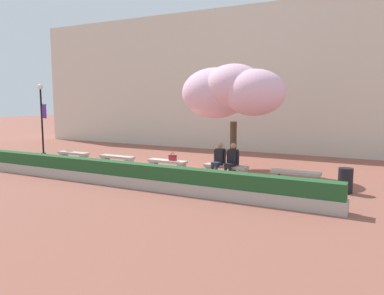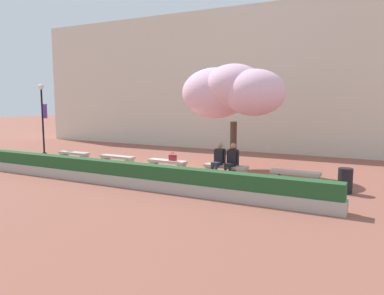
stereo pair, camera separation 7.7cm
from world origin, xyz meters
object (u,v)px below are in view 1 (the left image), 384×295
object	(u,v)px
stone_bench_west_end	(74,155)
cherry_tree_main	(231,91)
stone_bench_near_east	(226,169)
person_seated_left	(219,158)
stone_bench_center	(167,164)
stone_bench_east_end	(295,175)
lamp_post_with_banner	(42,113)
trash_bin	(345,181)
handbag	(173,157)
person_seated_right	(232,159)
stone_bench_near_west	(117,159)

from	to	relation	value
stone_bench_west_end	cherry_tree_main	distance (m)	7.96
stone_bench_near_east	person_seated_left	world-z (taller)	person_seated_left
stone_bench_center	stone_bench_east_end	world-z (taller)	same
stone_bench_center	lamp_post_with_banner	bearing A→B (deg)	174.29
stone_bench_center	trash_bin	bearing A→B (deg)	-4.58
stone_bench_near_east	lamp_post_with_banner	xyz separation A→B (m)	(-10.59, 0.80, 1.92)
cherry_tree_main	lamp_post_with_banner	world-z (taller)	cherry_tree_main
stone_bench_west_end	stone_bench_east_end	distance (m)	10.23
handbag	lamp_post_with_banner	world-z (taller)	lamp_post_with_banner
stone_bench_west_end	cherry_tree_main	xyz separation A→B (m)	(7.29, 1.33, 2.91)
stone_bench_center	handbag	size ratio (longest dim) A/B	4.99
person_seated_right	handbag	world-z (taller)	person_seated_right
trash_bin	stone_bench_east_end	bearing A→B (deg)	161.75
stone_bench_center	handbag	distance (m)	0.38
stone_bench_east_end	cherry_tree_main	bearing A→B (deg)	155.60
stone_bench_near_west	stone_bench_east_end	distance (m)	7.67
trash_bin	stone_bench_center	bearing A→B (deg)	175.42
stone_bench_near_east	cherry_tree_main	bearing A→B (deg)	106.03
stone_bench_center	cherry_tree_main	xyz separation A→B (m)	(2.17, 1.33, 2.91)
stone_bench_near_east	person_seated_left	size ratio (longest dim) A/B	1.31
stone_bench_near_east	stone_bench_east_end	bearing A→B (deg)	0.00
stone_bench_near_west	stone_bench_near_east	distance (m)	5.12
stone_bench_near_west	stone_bench_near_east	world-z (taller)	same
stone_bench_west_end	stone_bench_center	bearing A→B (deg)	0.00
stone_bench_east_end	trash_bin	distance (m)	1.73
trash_bin	stone_bench_near_east	bearing A→B (deg)	172.66
cherry_tree_main	lamp_post_with_banner	distance (m)	10.27
handbag	trash_bin	distance (m)	6.52
person_seated_left	person_seated_right	bearing A→B (deg)	-0.01
cherry_tree_main	stone_bench_near_west	bearing A→B (deg)	-164.26
handbag	person_seated_left	bearing A→B (deg)	-1.04
stone_bench_near_west	lamp_post_with_banner	xyz separation A→B (m)	(-5.48, 0.80, 1.92)
person_seated_right	stone_bench_west_end	bearing A→B (deg)	179.62
stone_bench_west_end	person_seated_right	distance (m)	7.94
stone_bench_near_west	lamp_post_with_banner	distance (m)	5.86
person_seated_left	stone_bench_west_end	bearing A→B (deg)	179.59
stone_bench_near_east	person_seated_left	xyz separation A→B (m)	(-0.27, -0.05, 0.40)
stone_bench_east_end	handbag	bearing A→B (deg)	-179.81
stone_bench_east_end	lamp_post_with_banner	xyz separation A→B (m)	(-13.15, 0.80, 1.92)
stone_bench_near_east	cherry_tree_main	xyz separation A→B (m)	(-0.38, 1.33, 2.91)
person_seated_left	trash_bin	bearing A→B (deg)	-6.23
stone_bench_near_east	stone_bench_east_end	xyz separation A→B (m)	(2.56, 0.00, 0.00)
stone_bench_west_end	lamp_post_with_banner	bearing A→B (deg)	164.61
lamp_post_with_banner	stone_bench_east_end	bearing A→B (deg)	-3.50
person_seated_left	lamp_post_with_banner	bearing A→B (deg)	175.26
stone_bench_west_end	person_seated_left	world-z (taller)	person_seated_left
handbag	stone_bench_near_east	bearing A→B (deg)	0.40
lamp_post_with_banner	trash_bin	bearing A→B (deg)	-5.19
stone_bench_west_end	stone_bench_near_east	distance (m)	7.67
stone_bench_west_end	stone_bench_near_west	world-z (taller)	same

